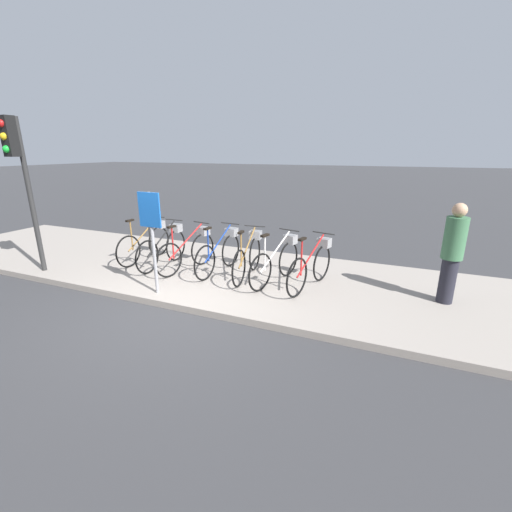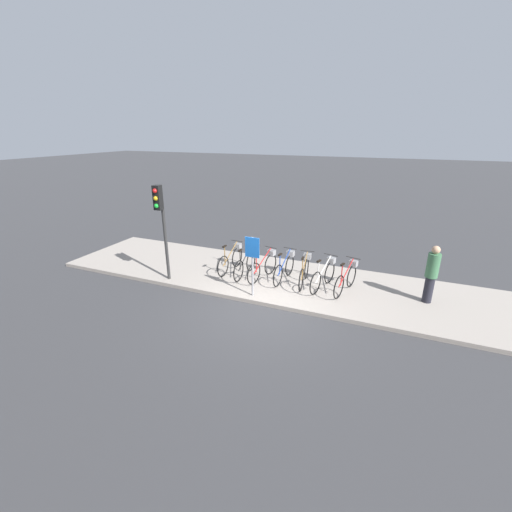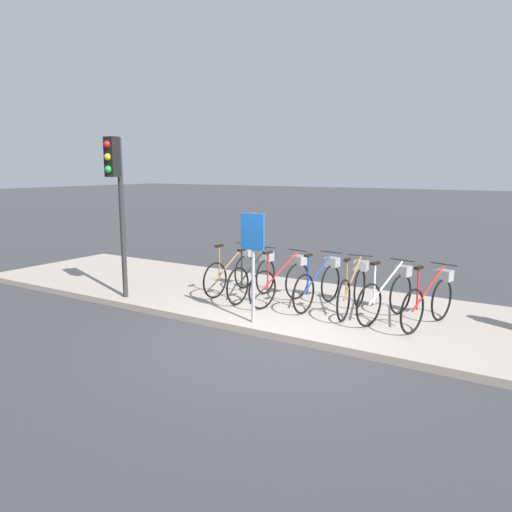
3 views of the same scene
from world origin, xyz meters
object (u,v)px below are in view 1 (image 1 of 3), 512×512
at_px(parked_bicycle_6, 313,264).
at_px(sign_post, 151,226).
at_px(parked_bicycle_3, 221,251).
at_px(parked_bicycle_4, 249,255).
at_px(parked_bicycle_5, 278,260).
at_px(parked_bicycle_0, 147,241).
at_px(traffic_light, 18,163).
at_px(parked_bicycle_1, 165,246).
at_px(pedestrian, 452,252).
at_px(parked_bicycle_2, 189,249).

distance_m(parked_bicycle_6, sign_post, 3.02).
relative_size(parked_bicycle_3, parked_bicycle_4, 1.00).
relative_size(parked_bicycle_4, parked_bicycle_5, 1.02).
height_order(parked_bicycle_0, parked_bicycle_4, same).
distance_m(parked_bicycle_3, parked_bicycle_4, 0.68).
height_order(parked_bicycle_3, parked_bicycle_4, same).
distance_m(parked_bicycle_3, parked_bicycle_6, 2.03).
bearing_deg(traffic_light, parked_bicycle_0, 44.56).
distance_m(parked_bicycle_0, parked_bicycle_1, 0.66).
bearing_deg(parked_bicycle_5, parked_bicycle_3, 175.51).
height_order(parked_bicycle_4, traffic_light, traffic_light).
distance_m(parked_bicycle_0, parked_bicycle_3, 2.00).
height_order(parked_bicycle_3, parked_bicycle_5, same).
relative_size(parked_bicycle_4, traffic_light, 0.55).
bearing_deg(traffic_light, parked_bicycle_5, 16.39).
height_order(parked_bicycle_3, pedestrian, pedestrian).
height_order(pedestrian, traffic_light, traffic_light).
xyz_separation_m(parked_bicycle_4, parked_bicycle_5, (0.65, -0.06, 0.00)).
bearing_deg(sign_post, traffic_light, -178.98).
xyz_separation_m(parked_bicycle_2, parked_bicycle_5, (2.02, 0.04, 0.00)).
bearing_deg(parked_bicycle_1, parked_bicycle_3, 5.68).
height_order(parked_bicycle_6, traffic_light, traffic_light).
relative_size(parked_bicycle_1, parked_bicycle_4, 1.00).
height_order(parked_bicycle_6, pedestrian, pedestrian).
xyz_separation_m(parked_bicycle_2, traffic_light, (-2.93, -1.41, 1.82)).
xyz_separation_m(parked_bicycle_1, parked_bicycle_5, (2.69, 0.03, 0.00)).
distance_m(pedestrian, traffic_light, 8.22).
bearing_deg(parked_bicycle_0, parked_bicycle_2, -8.08).
distance_m(parked_bicycle_5, parked_bicycle_6, 0.70).
xyz_separation_m(parked_bicycle_4, traffic_light, (-4.29, -1.51, 1.82)).
distance_m(parked_bicycle_0, traffic_light, 2.91).
relative_size(parked_bicycle_6, sign_post, 0.92).
distance_m(parked_bicycle_0, parked_bicycle_4, 2.68).
height_order(parked_bicycle_0, parked_bicycle_6, same).
bearing_deg(parked_bicycle_4, parked_bicycle_5, -5.21).
height_order(parked_bicycle_2, pedestrian, pedestrian).
bearing_deg(traffic_light, parked_bicycle_6, 14.44).
xyz_separation_m(parked_bicycle_1, pedestrian, (5.68, 0.23, 0.45)).
relative_size(parked_bicycle_5, traffic_light, 0.54).
distance_m(parked_bicycle_1, parked_bicycle_3, 1.37).
distance_m(parked_bicycle_2, sign_post, 1.58).
bearing_deg(parked_bicycle_3, parked_bicycle_6, -2.99).
distance_m(parked_bicycle_2, parked_bicycle_4, 1.37).
xyz_separation_m(parked_bicycle_0, parked_bicycle_6, (4.02, -0.14, 0.00)).
bearing_deg(parked_bicycle_6, parked_bicycle_5, 179.87).
bearing_deg(sign_post, parked_bicycle_6, 28.68).
xyz_separation_m(parked_bicycle_0, parked_bicycle_5, (3.33, -0.14, 0.00)).
bearing_deg(parked_bicycle_1, sign_post, -58.79).
xyz_separation_m(parked_bicycle_2, parked_bicycle_4, (1.37, 0.10, 0.00)).
xyz_separation_m(parked_bicycle_0, parked_bicycle_1, (0.64, -0.17, 0.00)).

